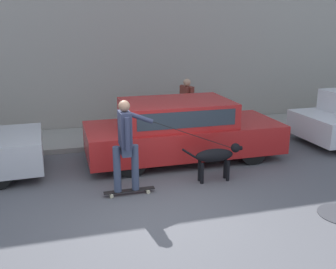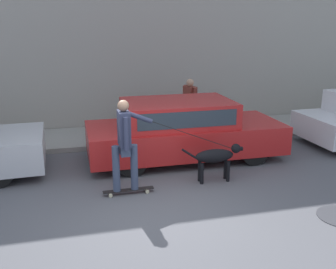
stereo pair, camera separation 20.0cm
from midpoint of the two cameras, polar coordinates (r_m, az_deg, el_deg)
ground_plane at (r=6.52m, az=-2.70°, el=-11.90°), size 36.00×36.00×0.00m
back_wall at (r=11.45m, az=-9.70°, el=14.49°), size 32.00×0.30×5.57m
sidewalk_curb at (r=10.76m, az=-8.35°, el=-0.26°), size 30.00×1.91×0.13m
parked_car_1 at (r=8.94m, az=1.31°, el=0.57°), size 4.40×1.80×1.37m
dog at (r=7.77m, az=6.29°, el=-3.18°), size 1.25×0.28×0.74m
skateboarder at (r=6.98m, az=-6.90°, el=-1.11°), size 2.65×0.55×1.76m
pedestrian_with_bag at (r=10.51m, az=2.25°, el=4.41°), size 0.29×0.70×1.49m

